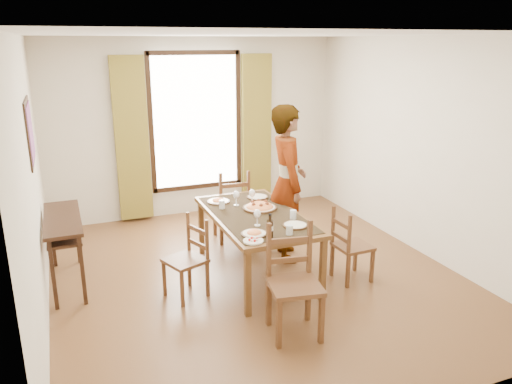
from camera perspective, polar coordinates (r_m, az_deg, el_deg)
name	(u,v)px	position (r m, az deg, el deg)	size (l,w,h in m)	color
ground	(255,275)	(5.93, -0.08, -9.51)	(5.00, 5.00, 0.00)	#4A3017
room_shell	(251,144)	(5.54, -0.63, 5.49)	(4.60, 5.10, 2.74)	beige
console_table	(63,227)	(5.87, -21.18, -3.74)	(0.38, 1.20, 0.80)	black
dining_table	(256,219)	(5.69, -0.02, -3.11)	(0.96, 1.78, 0.76)	brown
chair_west	(188,260)	(5.39, -7.83, -7.74)	(0.50, 0.50, 0.87)	#52301B
chair_north	(232,207)	(6.80, -2.78, -1.75)	(0.47, 0.47, 1.00)	#52301B
chair_south	(294,285)	(4.68, 4.32, -10.53)	(0.53, 0.53, 1.04)	#52301B
chair_east	(350,247)	(5.77, 10.74, -6.23)	(0.39, 0.39, 0.86)	#52301B
man	(287,183)	(6.11, 3.60, 0.98)	(0.61, 0.79, 1.93)	#999CA1
plate_sw	(254,232)	(5.06, -0.21, -4.62)	(0.27, 0.27, 0.05)	silver
plate_se	(295,224)	(5.30, 4.51, -3.64)	(0.27, 0.27, 0.05)	silver
plate_nw	(218,200)	(6.07, -4.31, -0.92)	(0.27, 0.27, 0.05)	silver
plate_ne	(257,196)	(6.22, 0.16, -0.43)	(0.27, 0.27, 0.05)	silver
pasta_platter	(260,205)	(5.81, 0.43, -1.49)	(0.40, 0.40, 0.10)	#C75219
caprese_plate	(253,240)	(4.89, -0.32, -5.48)	(0.20, 0.20, 0.04)	silver
wine_glass_a	(257,217)	(5.28, 0.15, -2.92)	(0.08, 0.08, 0.18)	white
wine_glass_b	(252,196)	(5.98, -0.45, -0.52)	(0.08, 0.08, 0.18)	white
wine_glass_c	(236,198)	(5.92, -2.27, -0.70)	(0.08, 0.08, 0.18)	white
tumbler_a	(293,215)	(5.50, 4.27, -2.58)	(0.07, 0.07, 0.10)	silver
tumbler_b	(222,204)	(5.84, -3.91, -1.41)	(0.07, 0.07, 0.10)	silver
tumbler_c	(289,230)	(5.06, 3.85, -4.34)	(0.07, 0.07, 0.10)	silver
wine_bottle	(270,226)	(4.96, 1.61, -3.86)	(0.07, 0.07, 0.25)	black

